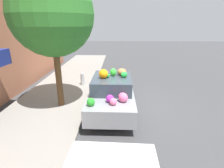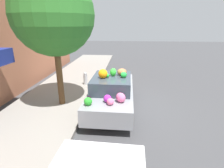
{
  "view_description": "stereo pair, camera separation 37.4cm",
  "coord_description": "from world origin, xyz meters",
  "views": [
    {
      "loc": [
        -6.57,
        -0.1,
        3.31
      ],
      "look_at": [
        0.0,
        0.1,
        1.04
      ],
      "focal_mm": 28.0,
      "sensor_mm": 36.0,
      "label": 1
    },
    {
      "loc": [
        -6.55,
        -0.47,
        3.31
      ],
      "look_at": [
        0.0,
        0.1,
        1.04
      ],
      "focal_mm": 28.0,
      "sensor_mm": 36.0,
      "label": 2
    }
  ],
  "objects": [
    {
      "name": "street_tree",
      "position": [
        -0.07,
        2.2,
        3.6
      ],
      "size": [
        2.97,
        2.97,
        4.95
      ],
      "color": "brown",
      "rests_on": "sidewalk_curb"
    },
    {
      "name": "sidewalk_curb",
      "position": [
        0.0,
        2.7,
        0.07
      ],
      "size": [
        24.0,
        3.2,
        0.15
      ],
      "color": "gray",
      "rests_on": "ground"
    },
    {
      "name": "fire_hydrant",
      "position": [
        2.4,
        1.78,
        0.49
      ],
      "size": [
        0.2,
        0.2,
        0.7
      ],
      "color": "#B2B2B7",
      "rests_on": "sidewalk_curb"
    },
    {
      "name": "ground_plane",
      "position": [
        0.0,
        0.0,
        0.0
      ],
      "size": [
        60.0,
        60.0,
        0.0
      ],
      "primitive_type": "plane",
      "color": "#424244"
    },
    {
      "name": "art_car",
      "position": [
        -0.02,
        0.1,
        0.74
      ],
      "size": [
        4.16,
        1.71,
        1.73
      ],
      "rotation": [
        0.0,
        0.0,
        -0.01
      ],
      "color": "gray",
      "rests_on": "ground"
    }
  ]
}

